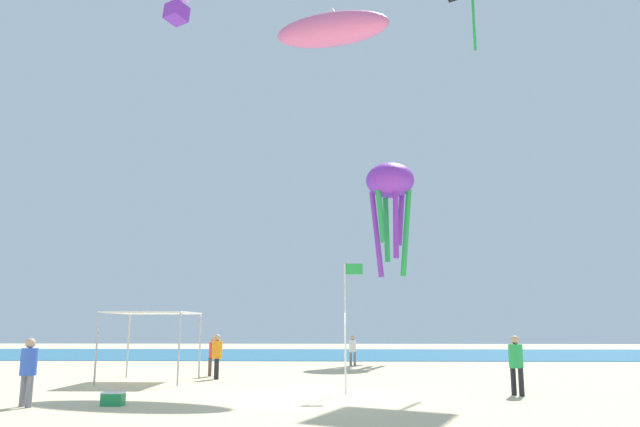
{
  "coord_description": "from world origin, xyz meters",
  "views": [
    {
      "loc": [
        0.91,
        -18.31,
        2.07
      ],
      "look_at": [
        -0.18,
        15.16,
        8.47
      ],
      "focal_mm": 33.26,
      "sensor_mm": 36.0,
      "label": 1
    }
  ],
  "objects_px": {
    "person_leftmost": "(217,353)",
    "person_rightmost": "(28,366)",
    "kite_octopus_purple": "(390,186)",
    "kite_box_white": "(177,3)",
    "canopy_tent": "(153,315)",
    "kite_inflatable_pink": "(332,29)",
    "person_near_tent": "(353,348)",
    "person_far_shore": "(214,353)",
    "person_central": "(516,360)",
    "cooler_box": "(113,399)",
    "banner_flag": "(347,315)"
  },
  "relations": [
    {
      "from": "canopy_tent",
      "to": "person_leftmost",
      "type": "height_order",
      "value": "canopy_tent"
    },
    {
      "from": "banner_flag",
      "to": "cooler_box",
      "type": "height_order",
      "value": "banner_flag"
    },
    {
      "from": "person_leftmost",
      "to": "kite_inflatable_pink",
      "type": "xyz_separation_m",
      "value": [
        4.65,
        4.47,
        16.44
      ]
    },
    {
      "from": "person_leftmost",
      "to": "kite_inflatable_pink",
      "type": "relative_size",
      "value": 0.27
    },
    {
      "from": "person_near_tent",
      "to": "person_rightmost",
      "type": "height_order",
      "value": "person_rightmost"
    },
    {
      "from": "person_rightmost",
      "to": "banner_flag",
      "type": "bearing_deg",
      "value": -125.36
    },
    {
      "from": "canopy_tent",
      "to": "person_rightmost",
      "type": "relative_size",
      "value": 1.88
    },
    {
      "from": "person_near_tent",
      "to": "person_rightmost",
      "type": "bearing_deg",
      "value": -78.66
    },
    {
      "from": "person_near_tent",
      "to": "person_leftmost",
      "type": "bearing_deg",
      "value": -84.64
    },
    {
      "from": "person_near_tent",
      "to": "kite_box_white",
      "type": "distance_m",
      "value": 24.81
    },
    {
      "from": "cooler_box",
      "to": "kite_inflatable_pink",
      "type": "distance_m",
      "value": 22.14
    },
    {
      "from": "person_central",
      "to": "banner_flag",
      "type": "height_order",
      "value": "banner_flag"
    },
    {
      "from": "person_near_tent",
      "to": "kite_inflatable_pink",
      "type": "relative_size",
      "value": 0.25
    },
    {
      "from": "kite_octopus_purple",
      "to": "kite_box_white",
      "type": "relative_size",
      "value": 2.71
    },
    {
      "from": "banner_flag",
      "to": "kite_box_white",
      "type": "xyz_separation_m",
      "value": [
        -10.77,
        16.03,
        20.5
      ]
    },
    {
      "from": "canopy_tent",
      "to": "person_near_tent",
      "type": "bearing_deg",
      "value": 50.14
    },
    {
      "from": "cooler_box",
      "to": "kite_inflatable_pink",
      "type": "bearing_deg",
      "value": 65.47
    },
    {
      "from": "person_near_tent",
      "to": "person_central",
      "type": "height_order",
      "value": "person_central"
    },
    {
      "from": "person_leftmost",
      "to": "person_rightmost",
      "type": "relative_size",
      "value": 0.99
    },
    {
      "from": "person_central",
      "to": "kite_box_white",
      "type": "distance_m",
      "value": 31.6
    },
    {
      "from": "kite_octopus_purple",
      "to": "banner_flag",
      "type": "bearing_deg",
      "value": -143.08
    },
    {
      "from": "person_near_tent",
      "to": "person_far_shore",
      "type": "xyz_separation_m",
      "value": [
        -6.07,
        -7.06,
        0.04
      ]
    },
    {
      "from": "kite_inflatable_pink",
      "to": "kite_box_white",
      "type": "relative_size",
      "value": 2.41
    },
    {
      "from": "cooler_box",
      "to": "person_rightmost",
      "type": "bearing_deg",
      "value": -170.56
    },
    {
      "from": "person_rightmost",
      "to": "canopy_tent",
      "type": "bearing_deg",
      "value": -64.1
    },
    {
      "from": "person_rightmost",
      "to": "kite_inflatable_pink",
      "type": "height_order",
      "value": "kite_inflatable_pink"
    },
    {
      "from": "canopy_tent",
      "to": "kite_inflatable_pink",
      "type": "distance_m",
      "value": 17.43
    },
    {
      "from": "kite_inflatable_pink",
      "to": "canopy_tent",
      "type": "bearing_deg",
      "value": -127.08
    },
    {
      "from": "kite_box_white",
      "to": "person_far_shore",
      "type": "bearing_deg",
      "value": 149.91
    },
    {
      "from": "person_central",
      "to": "person_leftmost",
      "type": "bearing_deg",
      "value": 34.32
    },
    {
      "from": "kite_octopus_purple",
      "to": "kite_box_white",
      "type": "height_order",
      "value": "kite_box_white"
    },
    {
      "from": "person_rightmost",
      "to": "person_far_shore",
      "type": "height_order",
      "value": "person_rightmost"
    },
    {
      "from": "person_leftmost",
      "to": "kite_octopus_purple",
      "type": "height_order",
      "value": "kite_octopus_purple"
    },
    {
      "from": "canopy_tent",
      "to": "person_central",
      "type": "bearing_deg",
      "value": -18.85
    },
    {
      "from": "kite_octopus_purple",
      "to": "kite_inflatable_pink",
      "type": "xyz_separation_m",
      "value": [
        -3.57,
        -7.89,
        6.66
      ]
    },
    {
      "from": "banner_flag",
      "to": "person_near_tent",
      "type": "bearing_deg",
      "value": 88.08
    },
    {
      "from": "banner_flag",
      "to": "kite_octopus_purple",
      "type": "height_order",
      "value": "kite_octopus_purple"
    },
    {
      "from": "person_central",
      "to": "person_rightmost",
      "type": "xyz_separation_m",
      "value": [
        -13.64,
        -3.03,
        -0.02
      ]
    },
    {
      "from": "kite_octopus_purple",
      "to": "kite_inflatable_pink",
      "type": "relative_size",
      "value": 1.12
    },
    {
      "from": "person_leftmost",
      "to": "kite_octopus_purple",
      "type": "distance_m",
      "value": 17.77
    },
    {
      "from": "person_near_tent",
      "to": "kite_octopus_purple",
      "type": "xyz_separation_m",
      "value": [
        2.57,
        3.93,
        9.88
      ]
    },
    {
      "from": "person_leftmost",
      "to": "banner_flag",
      "type": "distance_m",
      "value": 7.45
    },
    {
      "from": "person_central",
      "to": "person_far_shore",
      "type": "bearing_deg",
      "value": 29.73
    },
    {
      "from": "person_central",
      "to": "kite_box_white",
      "type": "bearing_deg",
      "value": 16.36
    },
    {
      "from": "kite_box_white",
      "to": "kite_octopus_purple",
      "type": "bearing_deg",
      "value": -142.42
    },
    {
      "from": "cooler_box",
      "to": "person_near_tent",
      "type": "bearing_deg",
      "value": 67.83
    },
    {
      "from": "person_central",
      "to": "banner_flag",
      "type": "xyz_separation_m",
      "value": [
        -5.17,
        0.28,
        1.37
      ]
    },
    {
      "from": "canopy_tent",
      "to": "person_far_shore",
      "type": "xyz_separation_m",
      "value": [
        1.9,
        2.48,
        -1.52
      ]
    },
    {
      "from": "kite_inflatable_pink",
      "to": "kite_box_white",
      "type": "distance_m",
      "value": 13.24
    },
    {
      "from": "canopy_tent",
      "to": "person_central",
      "type": "relative_size",
      "value": 1.85
    }
  ]
}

